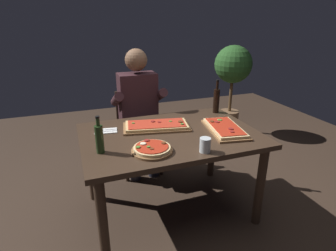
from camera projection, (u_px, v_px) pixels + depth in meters
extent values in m
plane|color=#38281E|center=(170.00, 209.00, 2.49)|extent=(6.40, 6.40, 0.00)
cube|color=#3D2B1E|center=(170.00, 136.00, 2.23)|extent=(1.40, 0.96, 0.04)
cylinder|color=#3D2B1E|center=(103.00, 223.00, 1.82)|extent=(0.07, 0.07, 0.70)
cylinder|color=#3D2B1E|center=(260.00, 186.00, 2.21)|extent=(0.07, 0.07, 0.70)
cylinder|color=#3D2B1E|center=(91.00, 166.00, 2.52)|extent=(0.07, 0.07, 0.70)
cylinder|color=#3D2B1E|center=(212.00, 146.00, 2.91)|extent=(0.07, 0.07, 0.70)
cube|color=brown|center=(157.00, 127.00, 2.33)|extent=(0.59, 0.37, 0.02)
cube|color=#DBB270|center=(157.00, 125.00, 2.33)|extent=(0.55, 0.33, 0.02)
cube|color=red|center=(156.00, 124.00, 2.32)|extent=(0.50, 0.30, 0.01)
cylinder|color=#4C7F2D|center=(170.00, 121.00, 2.36)|extent=(0.03, 0.03, 0.00)
cylinder|color=#4C7F2D|center=(182.00, 124.00, 2.30)|extent=(0.03, 0.03, 0.01)
cylinder|color=brown|center=(180.00, 122.00, 2.35)|extent=(0.04, 0.04, 0.01)
cylinder|color=#4C7F2D|center=(133.00, 123.00, 2.32)|extent=(0.02, 0.02, 0.01)
cylinder|color=maroon|center=(153.00, 121.00, 2.35)|extent=(0.03, 0.03, 0.01)
cylinder|color=maroon|center=(159.00, 122.00, 2.34)|extent=(0.03, 0.03, 0.00)
cube|color=brown|center=(225.00, 130.00, 2.28)|extent=(0.34, 0.52, 0.02)
cube|color=#E5C184|center=(225.00, 128.00, 2.27)|extent=(0.30, 0.47, 0.02)
cube|color=#B72D19|center=(225.00, 126.00, 2.27)|extent=(0.27, 0.44, 0.01)
cylinder|color=maroon|center=(232.00, 132.00, 2.14)|extent=(0.04, 0.04, 0.01)
cylinder|color=maroon|center=(231.00, 129.00, 2.20)|extent=(0.04, 0.04, 0.01)
cylinder|color=#4C7F2D|center=(220.00, 120.00, 2.39)|extent=(0.04, 0.04, 0.00)
cylinder|color=maroon|center=(217.00, 122.00, 2.34)|extent=(0.04, 0.04, 0.01)
cylinder|color=beige|center=(219.00, 120.00, 2.40)|extent=(0.02, 0.02, 0.00)
cylinder|color=brown|center=(212.00, 121.00, 2.35)|extent=(0.03, 0.03, 0.01)
cylinder|color=brown|center=(152.00, 151.00, 1.92)|extent=(0.29, 0.29, 0.02)
cylinder|color=#E5C184|center=(152.00, 148.00, 1.91)|extent=(0.26, 0.26, 0.02)
cylinder|color=#B72D19|center=(152.00, 147.00, 1.91)|extent=(0.23, 0.23, 0.01)
cylinder|color=beige|center=(143.00, 144.00, 1.94)|extent=(0.04, 0.04, 0.01)
cylinder|color=brown|center=(152.00, 149.00, 1.87)|extent=(0.03, 0.03, 0.00)
cylinder|color=#4C7F2D|center=(149.00, 147.00, 1.89)|extent=(0.02, 0.02, 0.01)
cylinder|color=brown|center=(164.00, 143.00, 1.95)|extent=(0.04, 0.04, 0.01)
cylinder|color=maroon|center=(147.00, 140.00, 1.99)|extent=(0.04, 0.04, 0.01)
cylinder|color=#4C7F2D|center=(138.00, 147.00, 1.88)|extent=(0.03, 0.03, 0.01)
cylinder|color=#233819|center=(99.00, 139.00, 1.88)|extent=(0.06, 0.06, 0.20)
cylinder|color=#233819|center=(98.00, 122.00, 1.83)|extent=(0.03, 0.03, 0.06)
cylinder|color=black|center=(97.00, 117.00, 1.82)|extent=(0.03, 0.03, 0.01)
cylinder|color=black|center=(216.00, 101.00, 2.68)|extent=(0.06, 0.06, 0.23)
cylinder|color=black|center=(217.00, 85.00, 2.62)|extent=(0.02, 0.02, 0.08)
cylinder|color=black|center=(218.00, 80.00, 2.60)|extent=(0.03, 0.03, 0.01)
cylinder|color=silver|center=(205.00, 145.00, 1.90)|extent=(0.08, 0.08, 0.10)
cube|color=white|center=(106.00, 131.00, 2.26)|extent=(0.19, 0.13, 0.01)
cube|color=silver|center=(106.00, 131.00, 2.24)|extent=(0.17, 0.04, 0.00)
cube|color=silver|center=(106.00, 130.00, 2.27)|extent=(0.17, 0.04, 0.00)
cube|color=black|center=(139.00, 134.00, 3.00)|extent=(0.44, 0.44, 0.04)
cube|color=black|center=(134.00, 109.00, 3.09)|extent=(0.40, 0.04, 0.42)
cylinder|color=black|center=(127.00, 164.00, 2.85)|extent=(0.04, 0.04, 0.41)
cylinder|color=black|center=(162.00, 158.00, 2.97)|extent=(0.04, 0.04, 0.41)
cylinder|color=black|center=(120.00, 148.00, 3.19)|extent=(0.04, 0.04, 0.41)
cylinder|color=black|center=(151.00, 143.00, 3.31)|extent=(0.04, 0.04, 0.41)
cylinder|color=#23232D|center=(135.00, 160.00, 2.88)|extent=(0.11, 0.11, 0.45)
cylinder|color=#23232D|center=(153.00, 157.00, 2.95)|extent=(0.11, 0.11, 0.45)
cube|color=#23232D|center=(141.00, 131.00, 2.88)|extent=(0.34, 0.40, 0.12)
cube|color=#381E23|center=(138.00, 98.00, 2.85)|extent=(0.38, 0.22, 0.52)
sphere|color=brown|center=(136.00, 60.00, 2.71)|extent=(0.22, 0.22, 0.22)
cylinder|color=#381E23|center=(117.00, 99.00, 2.73)|extent=(0.09, 0.31, 0.21)
cylinder|color=#381E23|center=(159.00, 95.00, 2.87)|extent=(0.09, 0.31, 0.21)
cylinder|color=#846042|center=(229.00, 121.00, 4.18)|extent=(0.28, 0.28, 0.31)
cylinder|color=brown|center=(231.00, 95.00, 4.04)|extent=(0.04, 0.04, 0.48)
sphere|color=#285623|center=(233.00, 64.00, 3.88)|extent=(0.52, 0.52, 0.52)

